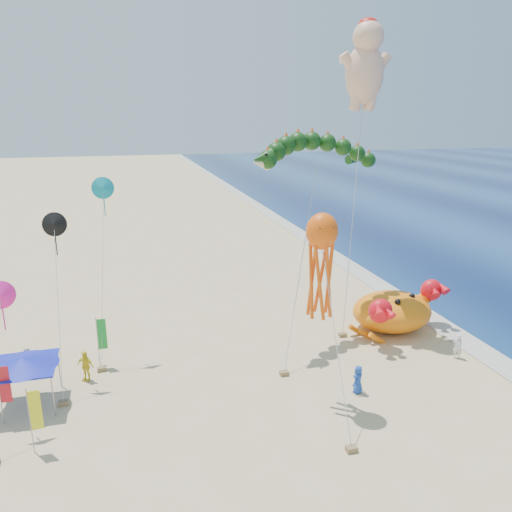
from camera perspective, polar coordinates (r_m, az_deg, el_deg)
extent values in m
plane|color=#D1B784|center=(30.60, 4.72, -12.52)|extent=(320.00, 320.00, 0.00)
plane|color=silver|center=(36.16, 23.14, -9.14)|extent=(320.00, 320.00, 0.00)
ellipsoid|color=orange|center=(36.11, 15.27, -6.12)|extent=(6.98, 6.51, 2.66)
sphere|color=red|center=(33.39, 11.95, -5.55)|extent=(1.58, 1.58, 1.58)
sphere|color=black|center=(34.53, 14.98, -5.02)|extent=(0.41, 0.41, 0.41)
sphere|color=red|center=(36.40, 20.35, -4.40)|extent=(1.58, 1.58, 1.58)
sphere|color=black|center=(35.38, 17.34, -4.70)|extent=(0.41, 0.41, 0.41)
cone|color=#10340E|center=(31.71, -1.17, 11.37)|extent=(1.43, 1.06, 1.17)
cylinder|color=#B2B2B2|center=(30.77, 5.24, -0.66)|extent=(4.20, 6.24, 11.31)
cube|color=olive|center=(29.64, 3.24, -13.22)|extent=(0.50, 0.35, 0.25)
ellipsoid|color=#FAB998|center=(34.75, 12.30, 19.67)|extent=(2.53, 2.09, 3.73)
sphere|color=#FAB998|center=(34.77, 12.72, 23.26)|extent=(1.95, 1.95, 1.95)
ellipsoid|color=red|center=(34.97, 12.70, 24.36)|extent=(1.26, 1.26, 0.88)
cylinder|color=#B2B2B2|center=(33.79, 10.99, 4.19)|extent=(1.90, 2.64, 15.38)
cube|color=olive|center=(34.71, 9.87, -8.86)|extent=(0.50, 0.35, 0.25)
ellipsoid|color=#FF5A0D|center=(24.33, 7.55, 2.82)|extent=(1.59, 1.43, 1.82)
cylinder|color=#B2B2B2|center=(23.91, 9.12, -9.56)|extent=(0.16, 4.60, 8.44)
cube|color=olive|center=(24.32, 10.87, -20.84)|extent=(0.50, 0.35, 0.25)
cylinder|color=gray|center=(27.50, -22.16, -14.68)|extent=(0.06, 0.06, 2.20)
cylinder|color=gray|center=(30.58, -27.14, -12.08)|extent=(0.06, 0.06, 2.20)
cylinder|color=gray|center=(30.06, -21.57, -11.87)|extent=(0.06, 0.06, 2.20)
cube|color=#131EAE|center=(28.49, -25.07, -11.31)|extent=(3.18, 3.18, 0.08)
cone|color=#131EAE|center=(28.39, -25.13, -10.88)|extent=(3.49, 3.49, 0.45)
cylinder|color=gray|center=(25.08, -24.41, -16.79)|extent=(0.05, 0.05, 3.20)
cube|color=yellow|center=(24.78, -23.88, -15.80)|extent=(0.50, 0.04, 1.90)
cylinder|color=gray|center=(27.71, -27.24, -13.90)|extent=(0.05, 0.05, 3.20)
cube|color=red|center=(27.41, -26.79, -12.98)|extent=(0.50, 0.04, 1.90)
cylinder|color=gray|center=(31.21, -17.62, -9.39)|extent=(0.05, 0.05, 3.20)
cube|color=#18942F|center=(30.99, -17.17, -8.52)|extent=(0.50, 0.04, 1.90)
imported|color=beige|center=(32.25, -24.67, -10.86)|extent=(0.90, 0.77, 1.62)
imported|color=yellow|center=(30.31, -18.93, -11.78)|extent=(1.12, 0.97, 1.80)
imported|color=white|center=(33.58, 22.03, -9.52)|extent=(0.66, 0.54, 1.57)
imported|color=#1C44A6|center=(28.21, 11.58, -13.66)|extent=(0.91, 0.85, 1.57)
cone|color=black|center=(28.59, -22.10, 3.38)|extent=(1.30, 0.51, 1.32)
cylinder|color=#B2B2B2|center=(28.37, -20.97, -5.98)|extent=(0.55, 3.04, 8.68)
cube|color=olive|center=(28.88, -19.83, -15.10)|extent=(0.50, 0.35, 0.25)
cube|color=olive|center=(32.55, -27.15, -12.29)|extent=(0.50, 0.35, 0.25)
cone|color=#FF1C9A|center=(25.45, -27.18, -4.02)|extent=(1.30, 0.51, 1.32)
cylinder|color=#B2B2B2|center=(25.30, -26.30, -12.18)|extent=(0.55, 3.04, 6.42)
cube|color=olive|center=(25.63, -25.40, -20.13)|extent=(0.50, 0.35, 0.25)
cone|color=#0E8B9E|center=(30.76, -17.09, 7.47)|extent=(1.30, 0.51, 1.32)
cylinder|color=#B2B2B2|center=(30.45, -15.88, -2.54)|extent=(0.55, 3.04, 10.15)
cube|color=olive|center=(31.05, -14.68, -12.32)|extent=(0.50, 0.35, 0.25)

